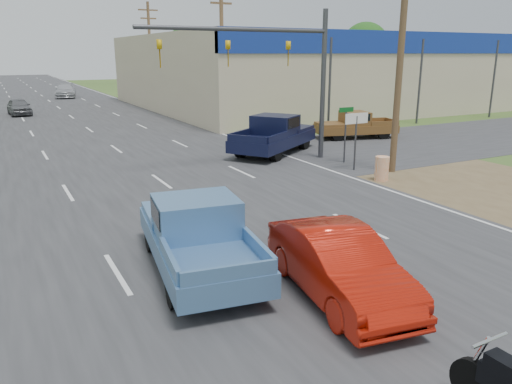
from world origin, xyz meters
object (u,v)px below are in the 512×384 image
distant_car_silver (65,91)px  red_convertible (339,265)px  brown_pickup (354,125)px  distant_car_grey (19,107)px  navy_pickup (275,134)px  blue_pickup (197,233)px

distant_car_silver → red_convertible: bearing=-82.5°
brown_pickup → distant_car_grey: (-17.30, 22.51, -0.12)m
red_convertible → brown_pickup: (13.38, 16.24, 0.08)m
navy_pickup → distant_car_grey: (-10.73, 24.28, -0.30)m
red_convertible → distant_car_grey: 38.95m
brown_pickup → distant_car_silver: size_ratio=0.96×
blue_pickup → distant_car_silver: (4.02, 52.16, -0.11)m
red_convertible → blue_pickup: bearing=135.3°
brown_pickup → distant_car_grey: size_ratio=1.28×
distant_car_grey → distant_car_silver: 17.22m
navy_pickup → red_convertible: bearing=-59.6°
distant_car_grey → blue_pickup: bearing=-91.0°
red_convertible → navy_pickup: (6.81, 14.47, 0.26)m
red_convertible → distant_car_grey: bearing=104.4°
navy_pickup → distant_car_silver: 40.78m
red_convertible → navy_pickup: navy_pickup is taller
blue_pickup → distant_car_grey: bearing=101.2°
red_convertible → blue_pickup: size_ratio=0.80×
blue_pickup → distant_car_grey: 36.00m
red_convertible → navy_pickup: size_ratio=0.72×
red_convertible → distant_car_silver: 54.99m
navy_pickup → distant_car_grey: 26.55m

